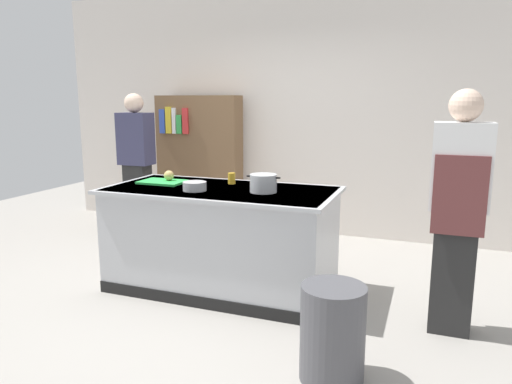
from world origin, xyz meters
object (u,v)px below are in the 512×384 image
at_px(stock_pot, 263,183).
at_px(juice_cup, 232,178).
at_px(person_guest, 137,163).
at_px(bookshelf, 199,162).
at_px(onion, 169,175).
at_px(person_chef, 458,208).
at_px(mixing_bowl, 195,186).
at_px(trash_bin, 332,333).

bearing_deg(stock_pot, juice_cup, 146.10).
bearing_deg(person_guest, bookshelf, 138.19).
relative_size(onion, person_chef, 0.05).
relative_size(mixing_bowl, trash_bin, 0.34).
bearing_deg(bookshelf, onion, -71.59).
relative_size(stock_pot, person_guest, 0.17).
xyz_separation_m(onion, person_chef, (2.43, -0.26, -0.05)).
height_order(mixing_bowl, juice_cup, juice_cup).
bearing_deg(stock_pot, bookshelf, 129.98).
xyz_separation_m(mixing_bowl, juice_cup, (0.17, 0.40, 0.01)).
distance_m(onion, mixing_bowl, 0.48).
xyz_separation_m(onion, person_guest, (-1.00, 0.96, -0.05)).
bearing_deg(juice_cup, mixing_bowl, -112.44).
distance_m(onion, person_guest, 1.39).
bearing_deg(person_guest, person_chef, 59.49).
bearing_deg(person_chef, bookshelf, 66.13).
bearing_deg(onion, bookshelf, 108.41).
xyz_separation_m(mixing_bowl, trash_bin, (1.36, -0.88, -0.64)).
bearing_deg(juice_cup, person_guest, 152.57).
xyz_separation_m(person_guest, bookshelf, (0.44, 0.74, -0.06)).
xyz_separation_m(mixing_bowl, person_guest, (-1.41, 1.22, -0.03)).
xyz_separation_m(stock_pot, mixing_bowl, (-0.56, -0.14, -0.04)).
distance_m(stock_pot, juice_cup, 0.48).
bearing_deg(trash_bin, juice_cup, 132.93).
height_order(stock_pot, trash_bin, stock_pot).
height_order(onion, juice_cup, onion).
bearing_deg(mixing_bowl, trash_bin, -32.97).
bearing_deg(onion, person_guest, 136.43).
distance_m(stock_pot, trash_bin, 1.47).
height_order(mixing_bowl, trash_bin, mixing_bowl).
height_order(mixing_bowl, person_guest, person_guest).
distance_m(stock_pot, bookshelf, 2.38).
relative_size(person_guest, bookshelf, 1.01).
relative_size(stock_pot, trash_bin, 0.49).
distance_m(stock_pot, person_guest, 2.25).
height_order(stock_pot, mixing_bowl, stock_pot).
height_order(mixing_bowl, bookshelf, bookshelf).
xyz_separation_m(stock_pot, person_chef, (1.47, -0.13, -0.06)).
height_order(person_chef, bookshelf, person_chef).
bearing_deg(onion, juice_cup, 13.81).
bearing_deg(mixing_bowl, onion, 146.80).
xyz_separation_m(juice_cup, person_guest, (-1.57, 0.82, -0.04)).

